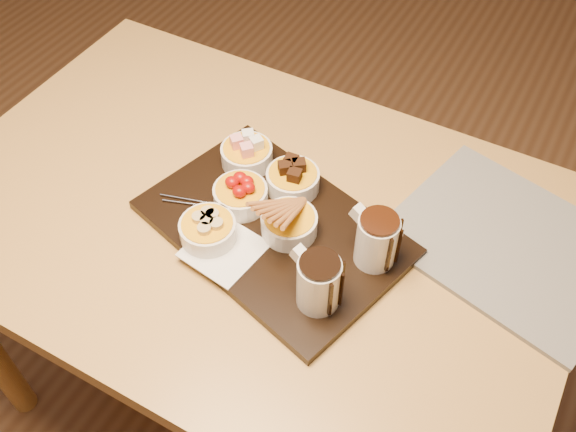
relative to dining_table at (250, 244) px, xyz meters
The scene contains 13 objects.
ground 0.65m from the dining_table, ahead, with size 5.00×5.00×0.00m, color brown.
dining_table is the anchor object (origin of this frame).
serving_board 0.13m from the dining_table, 15.24° to the right, with size 0.46×0.30×0.02m, color black.
napkin 0.16m from the dining_table, 80.25° to the right, with size 0.12×0.12×0.00m, color white.
bowl_marshmallows 0.18m from the dining_table, 121.24° to the left, with size 0.10×0.10×0.04m, color white.
bowl_cake 0.17m from the dining_table, 56.96° to the left, with size 0.10×0.10×0.04m, color white.
bowl_strawberries 0.14m from the dining_table, behind, with size 0.10×0.10×0.04m, color white.
bowl_biscotti 0.17m from the dining_table, ahead, with size 0.10×0.10×0.04m, color white.
bowl_bananas 0.17m from the dining_table, 101.50° to the right, with size 0.10×0.10×0.04m, color white.
pitcher_dark_chocolate 0.29m from the dining_table, 30.26° to the right, with size 0.07×0.07×0.10m, color silver.
pitcher_milk_chocolate 0.30m from the dining_table, ahead, with size 0.07×0.07×0.10m, color silver.
fondue_skewers 0.13m from the dining_table, 143.34° to the right, with size 0.26×0.03×0.01m, color silver, non-canonical shape.
newspaper 0.49m from the dining_table, 19.33° to the left, with size 0.39×0.31×0.01m, color beige.
Camera 1 is at (0.44, -0.65, 1.65)m, focal length 40.00 mm.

